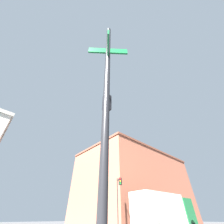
% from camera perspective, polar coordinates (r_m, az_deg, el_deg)
% --- Properties ---
extents(traffic_signal_near, '(2.17, 2.63, 5.94)m').
position_cam_1_polar(traffic_signal_near, '(4.19, -2.14, 7.48)').
color(traffic_signal_near, black).
rests_on(traffic_signal_near, ground_plane).
extents(traffic_signal_far, '(1.58, 2.23, 5.56)m').
position_cam_1_polar(traffic_signal_far, '(19.70, 2.89, -30.08)').
color(traffic_signal_far, black).
rests_on(traffic_signal_far, ground_plane).
extents(building_brick, '(25.88, 16.25, 13.90)m').
position_cam_1_polar(building_brick, '(37.66, 9.71, -28.73)').
color(building_brick, brown).
rests_on(building_brick, ground_plane).
extents(delivery_truck, '(9.06, 3.01, 3.47)m').
position_cam_1_polar(delivery_truck, '(20.34, 21.15, -33.96)').
color(delivery_truck, '#19592D').
rests_on(delivery_truck, ground_plane).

